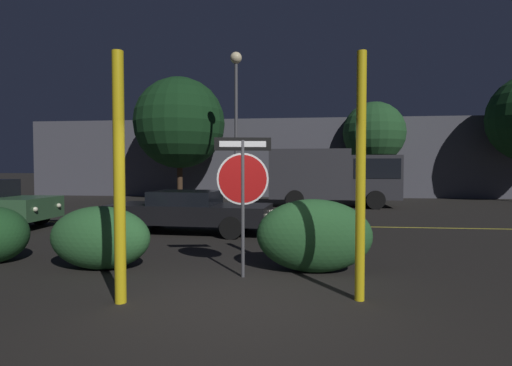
{
  "coord_description": "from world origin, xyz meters",
  "views": [
    {
      "loc": [
        0.84,
        -5.37,
        1.85
      ],
      "look_at": [
        -0.29,
        4.81,
        1.47
      ],
      "focal_mm": 28.0,
      "sensor_mm": 36.0,
      "label": 1
    }
  ],
  "objects": [
    {
      "name": "stop_sign",
      "position": [
        -0.13,
        1.27,
        1.67
      ],
      "size": [
        0.95,
        0.18,
        2.36
      ],
      "rotation": [
        0.0,
        0.0,
        0.17
      ],
      "color": "#4C4C51",
      "rests_on": "ground_plane"
    },
    {
      "name": "road_center_stripe",
      "position": [
        0.0,
        7.42,
        0.0
      ],
      "size": [
        37.16,
        0.12,
        0.01
      ],
      "primitive_type": "cube",
      "color": "gold",
      "rests_on": "ground_plane"
    },
    {
      "name": "hedge_bush_2",
      "position": [
        1.08,
        1.73,
        0.65
      ],
      "size": [
        2.04,
        0.93,
        1.3
      ],
      "primitive_type": "ellipsoid",
      "color": "#285B2D",
      "rests_on": "ground_plane"
    },
    {
      "name": "street_lamp",
      "position": [
        -2.21,
        13.46,
        5.22
      ],
      "size": [
        0.56,
        0.56,
        7.34
      ],
      "color": "#4C4C51",
      "rests_on": "ground_plane"
    },
    {
      "name": "yellow_pole_left",
      "position": [
        -1.61,
        -0.19,
        1.71
      ],
      "size": [
        0.16,
        0.16,
        3.42
      ],
      "primitive_type": "cylinder",
      "color": "yellow",
      "rests_on": "ground_plane"
    },
    {
      "name": "tree_2",
      "position": [
        5.21,
        19.24,
        3.95
      ],
      "size": [
        3.69,
        3.69,
        5.81
      ],
      "color": "#422D1E",
      "rests_on": "ground_plane"
    },
    {
      "name": "delivery_truck",
      "position": [
        2.51,
        14.13,
        1.53
      ],
      "size": [
        6.05,
        2.64,
        2.74
      ],
      "rotation": [
        0.0,
        0.0,
        -1.59
      ],
      "color": "#2D2D33",
      "rests_on": "ground_plane"
    },
    {
      "name": "passing_car_2",
      "position": [
        -2.31,
        5.72,
        0.63
      ],
      "size": [
        4.71,
        2.08,
        1.2
      ],
      "rotation": [
        0.0,
        0.0,
        -1.64
      ],
      "color": "black",
      "rests_on": "ground_plane"
    },
    {
      "name": "building_backdrop",
      "position": [
        -1.78,
        22.15,
        2.5
      ],
      "size": [
        30.87,
        4.39,
        5.01
      ],
      "primitive_type": "cube",
      "color": "#4C4C56",
      "rests_on": "ground_plane"
    },
    {
      "name": "hedge_bush_1",
      "position": [
        -2.8,
        1.53,
        0.58
      ],
      "size": [
        1.86,
        1.0,
        1.15
      ],
      "primitive_type": "ellipsoid",
      "color": "#2D6633",
      "rests_on": "ground_plane"
    },
    {
      "name": "ground_plane",
      "position": [
        0.0,
        0.0,
        0.0
      ],
      "size": [
        260.0,
        260.0,
        0.0
      ],
      "primitive_type": "plane",
      "color": "black"
    },
    {
      "name": "tree_1",
      "position": [
        -6.25,
        17.59,
        4.5
      ],
      "size": [
        5.33,
        5.33,
        7.17
      ],
      "color": "#422D1E",
      "rests_on": "ground_plane"
    },
    {
      "name": "yellow_pole_right",
      "position": [
        1.67,
        0.27,
        1.73
      ],
      "size": [
        0.13,
        0.13,
        3.45
      ],
      "primitive_type": "cylinder",
      "color": "yellow",
      "rests_on": "ground_plane"
    }
  ]
}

